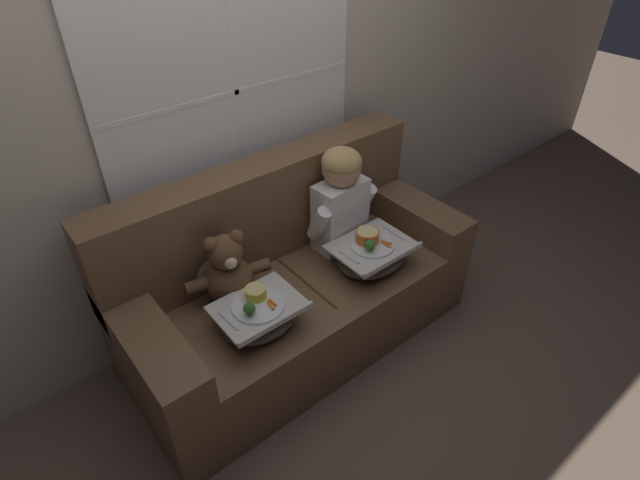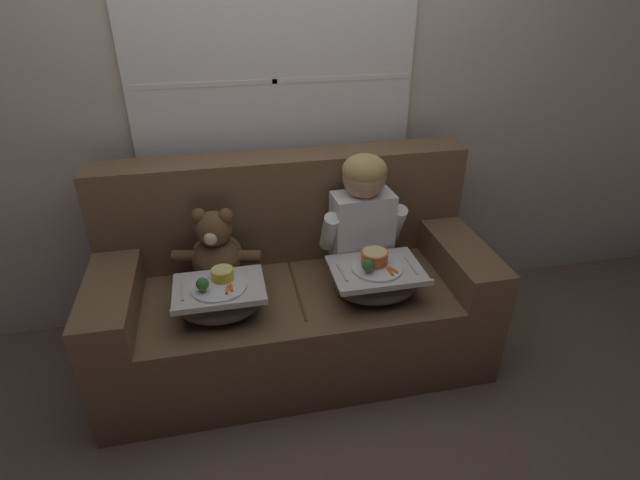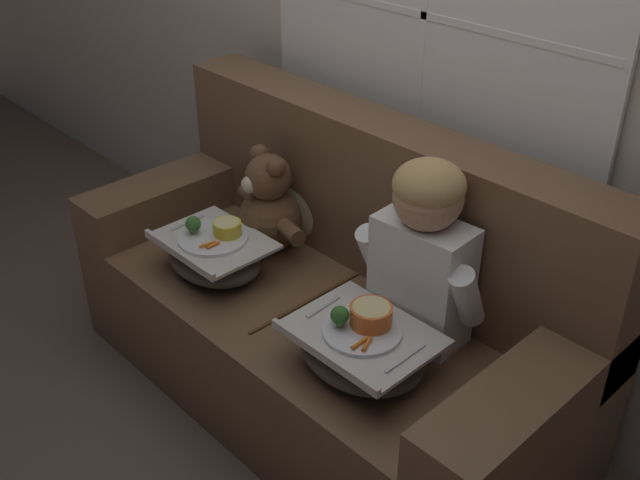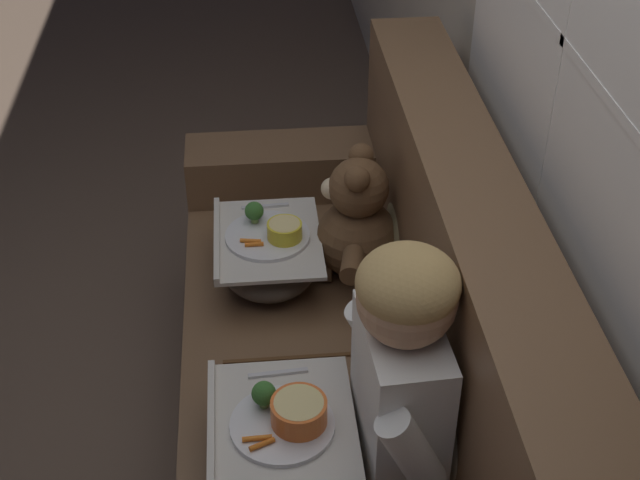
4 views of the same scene
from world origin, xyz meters
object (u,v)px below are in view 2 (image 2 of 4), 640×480
at_px(throw_pillow_behind_teddy, 216,238).
at_px(child_figure, 363,208).
at_px(lap_tray_child, 376,279).
at_px(lap_tray_teddy, 220,299).
at_px(teddy_bear, 216,253).
at_px(throw_pillow_behind_child, 354,224).
at_px(couch, 293,291).

bearing_deg(throw_pillow_behind_teddy, child_figure, -11.25).
relative_size(lap_tray_child, lap_tray_teddy, 1.06).
xyz_separation_m(throw_pillow_behind_teddy, teddy_bear, (-0.00, -0.15, 0.00)).
xyz_separation_m(teddy_bear, lap_tray_child, (0.73, -0.26, -0.09)).
relative_size(throw_pillow_behind_teddy, lap_tray_child, 0.79).
relative_size(child_figure, lap_tray_teddy, 1.51).
distance_m(throw_pillow_behind_child, child_figure, 0.22).
height_order(throw_pillow_behind_child, teddy_bear, teddy_bear).
relative_size(couch, throw_pillow_behind_teddy, 5.60).
bearing_deg(lap_tray_teddy, throw_pillow_behind_child, 29.16).
relative_size(throw_pillow_behind_child, teddy_bear, 0.85).
distance_m(teddy_bear, lap_tray_teddy, 0.27).
xyz_separation_m(throw_pillow_behind_teddy, child_figure, (0.73, -0.14, 0.17)).
xyz_separation_m(throw_pillow_behind_teddy, lap_tray_teddy, (-0.00, -0.41, -0.09)).
relative_size(child_figure, teddy_bear, 1.40).
bearing_deg(lap_tray_child, throw_pillow_behind_teddy, 150.84).
bearing_deg(lap_tray_child, teddy_bear, 160.59).
bearing_deg(teddy_bear, lap_tray_child, -19.41).
xyz_separation_m(throw_pillow_behind_child, lap_tray_teddy, (-0.73, -0.41, -0.09)).
height_order(couch, lap_tray_child, couch).
relative_size(throw_pillow_behind_teddy, teddy_bear, 0.78).
bearing_deg(child_figure, teddy_bear, -179.66).
height_order(child_figure, teddy_bear, child_figure).
distance_m(child_figure, lap_tray_teddy, 0.81).
bearing_deg(couch, lap_tray_teddy, -146.64).
relative_size(couch, lap_tray_child, 4.44).
xyz_separation_m(throw_pillow_behind_child, teddy_bear, (-0.73, -0.15, 0.00)).
distance_m(throw_pillow_behind_child, teddy_bear, 0.74).
xyz_separation_m(throw_pillow_behind_teddy, lap_tray_child, (0.73, -0.41, -0.09)).
bearing_deg(teddy_bear, lap_tray_teddy, -89.76).
bearing_deg(teddy_bear, couch, -2.73).
bearing_deg(throw_pillow_behind_child, throw_pillow_behind_teddy, 180.00).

